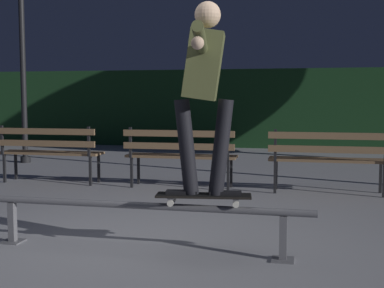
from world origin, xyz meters
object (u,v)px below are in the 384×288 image
skateboard (204,196)px  park_bench_right_center (329,155)px  skateboarder (204,82)px  lamp_post_left (22,37)px  park_bench_leftmost (49,148)px  park_bench_left_center (180,151)px  grind_rail (139,213)px

skateboard → park_bench_right_center: 3.22m
skateboarder → lamp_post_left: size_ratio=0.40×
park_bench_leftmost → park_bench_left_center: size_ratio=1.00×
skateboarder → park_bench_leftmost: bearing=134.9°
skateboard → park_bench_right_center: (1.11, 3.02, 0.04)m
grind_rail → skateboard: (0.55, 0.00, 0.16)m
grind_rail → skateboard: skateboard is taller
skateboard → park_bench_left_center: 3.17m
park_bench_left_center → park_bench_right_center: bearing=0.0°
grind_rail → park_bench_left_center: 3.05m
grind_rail → skateboard: 0.58m
grind_rail → park_bench_right_center: (1.66, 3.02, 0.21)m
skateboard → park_bench_leftmost: size_ratio=0.50×
skateboarder → park_bench_leftmost: (-3.01, 3.02, -0.89)m
park_bench_left_center → park_bench_right_center: 2.06m
grind_rail → skateboarder: 1.23m
park_bench_right_center → skateboarder: bearing=-110.1°
lamp_post_left → skateboard: bearing=-48.0°
park_bench_left_center → lamp_post_left: bearing=149.6°
grind_rail → park_bench_left_center: bearing=97.5°
skateboard → grind_rail: bearing=180.0°
grind_rail → lamp_post_left: 7.00m
grind_rail → park_bench_leftmost: bearing=129.1°
park_bench_leftmost → skateboarder: bearing=-45.1°
park_bench_right_center → grind_rail: bearing=-118.8°
skateboard → park_bench_left_center: (-0.95, 3.02, 0.04)m
grind_rail → park_bench_leftmost: (-2.45, 3.02, 0.21)m
skateboarder → park_bench_left_center: (-0.95, 3.02, -0.89)m
skateboard → lamp_post_left: (-4.70, 5.22, 1.99)m
skateboarder → park_bench_leftmost: size_ratio=0.97×
skateboarder → park_bench_leftmost: skateboarder is taller
skateboarder → park_bench_right_center: size_ratio=0.97×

